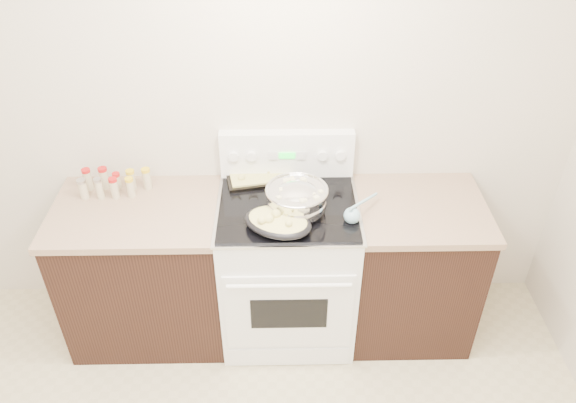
{
  "coord_description": "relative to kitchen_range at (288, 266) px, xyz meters",
  "views": [
    {
      "loc": [
        0.31,
        -1.02,
        2.76
      ],
      "look_at": [
        0.35,
        1.37,
        1.0
      ],
      "focal_mm": 35.0,
      "sensor_mm": 36.0,
      "label": 1
    }
  ],
  "objects": [
    {
      "name": "blue_ladle",
      "position": [
        0.34,
        -0.14,
        0.49
      ],
      "size": [
        0.21,
        0.25,
        0.11
      ],
      "color": "#84B3C5",
      "rests_on": "kitchen_range"
    },
    {
      "name": "wooden_spoon",
      "position": [
        0.01,
        -0.05,
        0.46
      ],
      "size": [
        0.1,
        0.24,
        0.04
      ],
      "color": "#9D7047",
      "rests_on": "kitchen_range"
    },
    {
      "name": "mixing_bowl",
      "position": [
        0.05,
        -0.07,
        0.53
      ],
      "size": [
        0.41,
        0.41,
        0.19
      ],
      "color": "silver",
      "rests_on": "kitchen_range"
    },
    {
      "name": "spice_jars",
      "position": [
        -0.98,
        0.16,
        0.49
      ],
      "size": [
        0.39,
        0.15,
        0.13
      ],
      "color": "#BFB28C",
      "rests_on": "counter_left"
    },
    {
      "name": "baking_sheet",
      "position": [
        -0.15,
        0.28,
        0.47
      ],
      "size": [
        0.44,
        0.35,
        0.06
      ],
      "color": "black",
      "rests_on": "kitchen_range"
    },
    {
      "name": "kitchen_range",
      "position": [
        0.0,
        0.0,
        0.0
      ],
      "size": [
        0.78,
        0.73,
        1.22
      ],
      "color": "white",
      "rests_on": "ground"
    },
    {
      "name": "counter_right",
      "position": [
        0.73,
        0.01,
        -0.03
      ],
      "size": [
        0.73,
        0.67,
        0.92
      ],
      "color": "black",
      "rests_on": "ground"
    },
    {
      "name": "counter_left",
      "position": [
        -0.83,
        0.01,
        -0.03
      ],
      "size": [
        0.93,
        0.67,
        0.92
      ],
      "color": "black",
      "rests_on": "ground"
    },
    {
      "name": "roasting_pan",
      "position": [
        -0.05,
        -0.21,
        0.5
      ],
      "size": [
        0.43,
        0.37,
        0.11
      ],
      "color": "black",
      "rests_on": "kitchen_range"
    },
    {
      "name": "room_shell",
      "position": [
        -0.35,
        -1.42,
        1.21
      ],
      "size": [
        4.1,
        3.6,
        2.75
      ],
      "color": "beige",
      "rests_on": "ground"
    }
  ]
}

